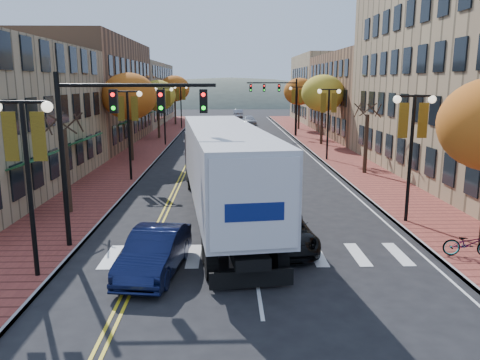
{
  "coord_description": "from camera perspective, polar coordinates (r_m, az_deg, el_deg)",
  "views": [
    {
      "loc": [
        -0.98,
        -15.16,
        6.63
      ],
      "look_at": [
        -0.4,
        5.86,
        2.2
      ],
      "focal_mm": 35.0,
      "sensor_mm": 36.0,
      "label": 1
    }
  ],
  "objects": [
    {
      "name": "ground",
      "position": [
        16.58,
        2.0,
        -11.69
      ],
      "size": [
        200.0,
        200.0,
        0.0
      ],
      "primitive_type": "plane",
      "color": "black",
      "rests_on": "ground"
    },
    {
      "name": "sidewalk_left",
      "position": [
        48.77,
        -11.05,
        3.95
      ],
      "size": [
        4.0,
        85.0,
        0.15
      ],
      "primitive_type": "cube",
      "color": "brown",
      "rests_on": "ground"
    },
    {
      "name": "sidewalk_right",
      "position": [
        49.14,
        10.18,
        4.04
      ],
      "size": [
        4.0,
        85.0,
        0.15
      ],
      "primitive_type": "cube",
      "color": "brown",
      "rests_on": "ground"
    },
    {
      "name": "building_left_mid",
      "position": [
        53.62,
        -19.27,
        10.04
      ],
      "size": [
        12.0,
        24.0,
        11.0
      ],
      "primitive_type": "cube",
      "color": "brown",
      "rests_on": "ground"
    },
    {
      "name": "building_left_far",
      "position": [
        77.85,
        -13.67,
        10.18
      ],
      "size": [
        12.0,
        26.0,
        9.5
      ],
      "primitive_type": "cube",
      "color": "#9E8966",
      "rests_on": "ground"
    },
    {
      "name": "building_right_mid",
      "position": [
        60.41,
        17.5,
        9.81
      ],
      "size": [
        15.0,
        24.0,
        10.0
      ],
      "primitive_type": "cube",
      "color": "brown",
      "rests_on": "ground"
    },
    {
      "name": "building_right_far",
      "position": [
        81.53,
        12.47,
        10.83
      ],
      "size": [
        15.0,
        20.0,
        11.0
      ],
      "primitive_type": "cube",
      "color": "#9E8966",
      "rests_on": "ground"
    },
    {
      "name": "tree_left_a",
      "position": [
        24.9,
        -20.34,
        1.01
      ],
      "size": [
        0.28,
        0.28,
        4.2
      ],
      "color": "#382619",
      "rests_on": "sidewalk_left"
    },
    {
      "name": "tree_left_b",
      "position": [
        39.99,
        -13.34,
        9.88
      ],
      "size": [
        4.48,
        4.48,
        7.21
      ],
      "color": "#382619",
      "rests_on": "sidewalk_left"
    },
    {
      "name": "tree_left_c",
      "position": [
        55.76,
        -10.0,
        10.1
      ],
      "size": [
        4.16,
        4.16,
        6.69
      ],
      "color": "#382619",
      "rests_on": "sidewalk_left"
    },
    {
      "name": "tree_left_d",
      "position": [
        73.61,
        -7.98,
        10.98
      ],
      "size": [
        4.61,
        4.61,
        7.42
      ],
      "color": "#382619",
      "rests_on": "sidewalk_left"
    },
    {
      "name": "tree_right_b",
      "position": [
        34.91,
        15.1,
        4.28
      ],
      "size": [
        0.28,
        0.28,
        4.2
      ],
      "color": "#382619",
      "rests_on": "sidewalk_right"
    },
    {
      "name": "tree_right_c",
      "position": [
        50.18,
        10.06,
        10.36
      ],
      "size": [
        4.48,
        4.48,
        7.21
      ],
      "color": "#382619",
      "rests_on": "sidewalk_right"
    },
    {
      "name": "tree_right_d",
      "position": [
        65.94,
        7.25,
        10.64
      ],
      "size": [
        4.35,
        4.35,
        7.0
      ],
      "color": "#382619",
      "rests_on": "sidewalk_right"
    },
    {
      "name": "lamp_left_a",
      "position": [
        16.67,
        -24.61,
        2.75
      ],
      "size": [
        1.96,
        0.36,
        6.05
      ],
      "color": "black",
      "rests_on": "ground"
    },
    {
      "name": "lamp_left_b",
      "position": [
        31.92,
        -13.47,
        7.37
      ],
      "size": [
        1.96,
        0.36,
        6.05
      ],
      "color": "black",
      "rests_on": "ground"
    },
    {
      "name": "lamp_left_c",
      "position": [
        49.65,
        -9.24,
        9.05
      ],
      "size": [
        1.96,
        0.36,
        6.05
      ],
      "color": "black",
      "rests_on": "ground"
    },
    {
      "name": "lamp_left_d",
      "position": [
        67.52,
        -7.22,
        9.82
      ],
      "size": [
        1.96,
        0.36,
        6.05
      ],
      "color": "black",
      "rests_on": "ground"
    },
    {
      "name": "lamp_right_a",
      "position": [
        22.92,
        20.25,
        5.31
      ],
      "size": [
        1.96,
        0.36,
        6.05
      ],
      "color": "black",
      "rests_on": "ground"
    },
    {
      "name": "lamp_right_b",
      "position": [
        40.14,
        10.74,
        8.35
      ],
      "size": [
        1.96,
        0.36,
        6.05
      ],
      "color": "black",
      "rests_on": "ground"
    },
    {
      "name": "lamp_right_c",
      "position": [
        57.83,
        6.95,
        9.49
      ],
      "size": [
        1.96,
        0.36,
        6.05
      ],
      "color": "black",
      "rests_on": "ground"
    },
    {
      "name": "traffic_mast_near",
      "position": [
        18.78,
        -15.51,
        6.25
      ],
      "size": [
        6.1,
        0.35,
        7.0
      ],
      "color": "black",
      "rests_on": "ground"
    },
    {
      "name": "traffic_mast_far",
      "position": [
        57.55,
        4.94,
        10.15
      ],
      "size": [
        6.1,
        0.34,
        7.0
      ],
      "color": "black",
      "rests_on": "ground"
    },
    {
      "name": "semi_truck",
      "position": [
        22.94,
        -2.3,
        1.99
      ],
      "size": [
        5.19,
        18.61,
        4.6
      ],
      "rotation": [
        0.0,
        0.0,
        0.12
      ],
      "color": "black",
      "rests_on": "ground"
    },
    {
      "name": "navy_sedan",
      "position": [
        16.87,
        -10.36,
        -8.6
      ],
      "size": [
        2.26,
        4.91,
        1.56
      ],
      "primitive_type": "imported",
      "rotation": [
        0.0,
        0.0,
        -0.13
      ],
      "color": "#0D1335",
      "rests_on": "ground"
    },
    {
      "name": "black_suv",
      "position": [
        19.18,
        5.31,
        -6.24
      ],
      "size": [
        2.51,
        4.99,
        1.36
      ],
      "primitive_type": "imported",
      "rotation": [
        0.0,
        0.0,
        0.05
      ],
      "color": "black",
      "rests_on": "ground"
    },
    {
      "name": "car_far_white",
      "position": [
        68.72,
        -1.59,
        6.99
      ],
      "size": [
        2.36,
        4.67,
        1.52
      ],
      "primitive_type": "imported",
      "rotation": [
        0.0,
        0.0,
        0.13
      ],
      "color": "silver",
      "rests_on": "ground"
    },
    {
      "name": "car_far_silver",
      "position": [
        74.43,
        1.11,
        7.3
      ],
      "size": [
        2.39,
        4.81,
        1.34
      ],
      "primitive_type": "imported",
      "rotation": [
        0.0,
        0.0,
        0.11
      ],
      "color": "#9FA0A6",
      "rests_on": "ground"
    },
    {
      "name": "car_far_oncoming",
      "position": [
        87.62,
        -0.25,
        8.09
      ],
      "size": [
        1.78,
        4.96,
        1.63
      ],
      "primitive_type": "imported",
      "rotation": [
        0.0,
        0.0,
        3.15
      ],
      "color": "#9A9AA1",
      "rests_on": "ground"
    },
    {
      "name": "bicycle",
      "position": [
        19.8,
        26.12,
        -6.96
      ],
      "size": [
        1.96,
        0.91,
        0.99
      ],
      "primitive_type": "imported",
      "rotation": [
        0.0,
        0.0,
        1.44
      ],
      "color": "gray",
      "rests_on": "sidewalk_right"
    }
  ]
}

